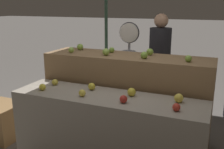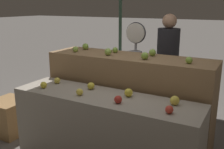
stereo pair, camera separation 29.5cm
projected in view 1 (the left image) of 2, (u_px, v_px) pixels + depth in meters
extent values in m
cylinder|color=#33513D|center=(106.00, 22.00, 5.77)|extent=(0.07, 0.07, 2.68)
cube|color=gray|center=(107.00, 131.00, 2.81)|extent=(2.03, 0.55, 0.80)
cube|color=olive|center=(126.00, 99.00, 3.30)|extent=(2.03, 0.55, 1.12)
sphere|color=gold|center=(42.00, 87.00, 2.88)|extent=(0.07, 0.07, 0.07)
sphere|color=yellow|center=(82.00, 93.00, 2.68)|extent=(0.07, 0.07, 0.07)
sphere|color=#B72D23|center=(123.00, 99.00, 2.51)|extent=(0.08, 0.08, 0.08)
sphere|color=red|center=(176.00, 107.00, 2.32)|extent=(0.07, 0.07, 0.07)
sphere|color=gold|center=(55.00, 82.00, 3.06)|extent=(0.07, 0.07, 0.07)
sphere|color=gold|center=(92.00, 86.00, 2.89)|extent=(0.08, 0.08, 0.08)
sphere|color=gold|center=(132.00, 92.00, 2.69)|extent=(0.09, 0.09, 0.09)
sphere|color=yellow|center=(179.00, 98.00, 2.52)|extent=(0.09, 0.09, 0.09)
sphere|color=#8EB247|center=(71.00, 50.00, 3.32)|extent=(0.07, 0.07, 0.07)
sphere|color=#8EB247|center=(106.00, 52.00, 3.14)|extent=(0.09, 0.09, 0.09)
sphere|color=#84AD3D|center=(144.00, 55.00, 2.94)|extent=(0.08, 0.08, 0.08)
sphere|color=#84AD3D|center=(188.00, 59.00, 2.78)|extent=(0.07, 0.07, 0.07)
sphere|color=#84AD3D|center=(80.00, 47.00, 3.51)|extent=(0.08, 0.08, 0.08)
sphere|color=#7AA338|center=(112.00, 50.00, 3.32)|extent=(0.07, 0.07, 0.07)
sphere|color=#84AD3D|center=(150.00, 52.00, 3.15)|extent=(0.08, 0.08, 0.08)
cylinder|color=#99999E|center=(129.00, 76.00, 3.90)|extent=(0.04, 0.04, 1.35)
cylinder|color=black|center=(129.00, 33.00, 3.73)|extent=(0.30, 0.01, 0.30)
cylinder|color=silver|center=(129.00, 33.00, 3.72)|extent=(0.28, 0.02, 0.28)
cylinder|color=#99999E|center=(129.00, 47.00, 3.77)|extent=(0.01, 0.01, 0.14)
cylinder|color=#99999E|center=(129.00, 52.00, 3.79)|extent=(0.20, 0.20, 0.03)
cube|color=#2D2D38|center=(158.00, 93.00, 4.12)|extent=(0.27, 0.19, 0.74)
cylinder|color=#232328|center=(160.00, 49.00, 3.95)|extent=(0.38, 0.38, 0.64)
sphere|color=tan|center=(161.00, 21.00, 3.84)|extent=(0.21, 0.21, 0.21)
cube|color=#9E7547|center=(3.00, 121.00, 3.44)|extent=(0.46, 0.46, 0.46)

